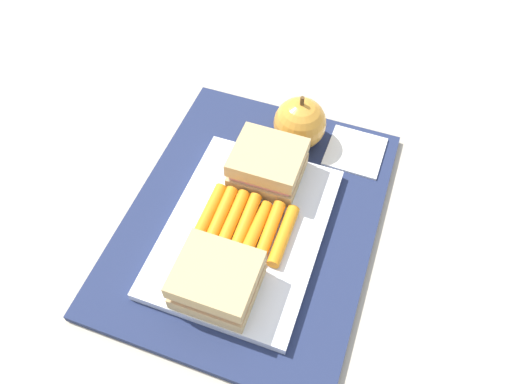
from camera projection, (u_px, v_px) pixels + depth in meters
The scene contains 8 objects.
ground_plane at pixel (252, 221), 0.58m from camera, with size 2.40×2.40×0.00m, color #B7AD99.
lunchbag_mat at pixel (252, 218), 0.58m from camera, with size 0.36×0.28×0.01m, color navy.
food_tray at pixel (245, 231), 0.56m from camera, with size 0.23×0.17×0.01m, color white.
sandwich_half_left at pixel (217, 280), 0.49m from camera, with size 0.07×0.08×0.04m.
sandwich_half_right at pixel (268, 164), 0.58m from camera, with size 0.07×0.08×0.04m.
carrot_sticks_bundle at pixel (245, 224), 0.55m from camera, with size 0.08×0.10×0.02m.
apple at pixel (300, 123), 0.62m from camera, with size 0.07×0.07×0.08m.
paper_napkin at pixel (355, 152), 0.63m from camera, with size 0.07×0.07×0.00m, color white.
Camera 1 is at (-0.29, -0.11, 0.50)m, focal length 34.80 mm.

